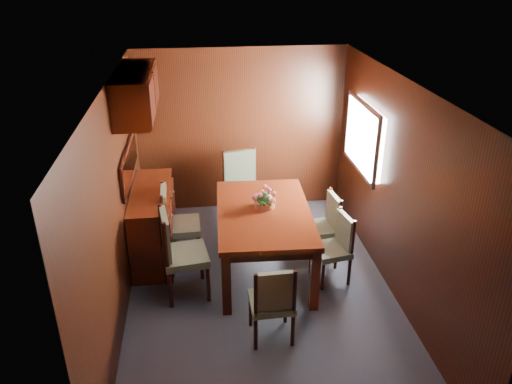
{
  "coord_description": "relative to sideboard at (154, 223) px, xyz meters",
  "views": [
    {
      "loc": [
        -0.63,
        -4.65,
        3.54
      ],
      "look_at": [
        0.0,
        0.5,
        1.05
      ],
      "focal_mm": 35.0,
      "sensor_mm": 36.0,
      "label": 1
    }
  ],
  "objects": [
    {
      "name": "ground",
      "position": [
        1.25,
        -1.0,
        -0.45
      ],
      "size": [
        4.5,
        4.5,
        0.0
      ],
      "primitive_type": "plane",
      "color": "#333745",
      "rests_on": "ground"
    },
    {
      "name": "room_shell",
      "position": [
        1.15,
        -0.67,
        1.18
      ],
      "size": [
        3.06,
        4.52,
        2.41
      ],
      "color": "black",
      "rests_on": "ground"
    },
    {
      "name": "sideboard",
      "position": [
        0.0,
        0.0,
        0.0
      ],
      "size": [
        0.48,
        1.4,
        0.9
      ],
      "primitive_type": "cube",
      "color": "black",
      "rests_on": "ground"
    },
    {
      "name": "dining_table",
      "position": [
        1.34,
        -0.53,
        0.25
      ],
      "size": [
        1.16,
        1.78,
        0.82
      ],
      "rotation": [
        0.0,
        0.0,
        -0.04
      ],
      "color": "black",
      "rests_on": "ground"
    },
    {
      "name": "chair_left_near",
      "position": [
        0.33,
        -0.9,
        0.14
      ],
      "size": [
        0.55,
        0.57,
        1.06
      ],
      "rotation": [
        0.0,
        0.0,
        -1.43
      ],
      "color": "black",
      "rests_on": "ground"
    },
    {
      "name": "chair_left_far",
      "position": [
        0.28,
        -0.16,
        0.11
      ],
      "size": [
        0.47,
        0.49,
        1.0
      ],
      "rotation": [
        0.0,
        0.0,
        -1.54
      ],
      "color": "black",
      "rests_on": "ground"
    },
    {
      "name": "chair_right_near",
      "position": [
        2.16,
        -0.81,
        0.02
      ],
      "size": [
        0.46,
        0.47,
        0.85
      ],
      "rotation": [
        0.0,
        0.0,
        1.76
      ],
      "color": "black",
      "rests_on": "ground"
    },
    {
      "name": "chair_right_far",
      "position": [
        2.15,
        -0.31,
        0.03
      ],
      "size": [
        0.44,
        0.45,
        0.87
      ],
      "rotation": [
        0.0,
        0.0,
        1.68
      ],
      "color": "black",
      "rests_on": "ground"
    },
    {
      "name": "chair_head",
      "position": [
        1.26,
        -1.78,
        0.05
      ],
      "size": [
        0.44,
        0.42,
        0.9
      ],
      "rotation": [
        0.0,
        0.0,
        0.03
      ],
      "color": "black",
      "rests_on": "ground"
    },
    {
      "name": "chair_foot",
      "position": [
        1.2,
        0.74,
        0.15
      ],
      "size": [
        0.61,
        0.59,
        1.08
      ],
      "rotation": [
        0.0,
        0.0,
        3.37
      ],
      "color": "black",
      "rests_on": "ground"
    },
    {
      "name": "flower_centerpiece",
      "position": [
        1.36,
        -0.43,
        0.49
      ],
      "size": [
        0.26,
        0.26,
        0.26
      ],
      "color": "#B85A38",
      "rests_on": "dining_table"
    }
  ]
}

